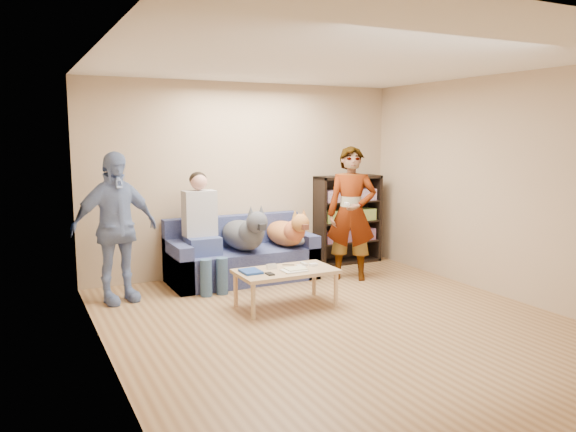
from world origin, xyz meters
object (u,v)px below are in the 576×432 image
dog_tan (288,232)px  sofa (241,259)px  dog_gray (245,233)px  camera_silver (271,266)px  coffee_table (286,274)px  notebook_blue (251,271)px  bookshelf (347,218)px  person_standing_left (115,228)px  person_seated (202,226)px  person_standing_right (351,214)px

dog_tan → sofa: bearing=163.1°
dog_gray → camera_silver: bearing=-95.5°
coffee_table → notebook_blue: bearing=172.9°
sofa → bookshelf: (1.80, 0.23, 0.40)m
notebook_blue → bookshelf: size_ratio=0.20×
person_standing_left → bookshelf: (3.44, 0.53, -0.18)m
notebook_blue → sofa: bearing=73.0°
dog_gray → person_seated: bearing=173.9°
person_seated → dog_tan: size_ratio=1.28×
dog_tan → bookshelf: size_ratio=0.88×
notebook_blue → camera_silver: (0.28, 0.07, 0.01)m
notebook_blue → bookshelf: (2.19, 1.51, 0.25)m
person_standing_left → dog_tan: bearing=-11.9°
camera_silver → coffee_table: bearing=-45.0°
person_standing_right → dog_tan: bearing=-176.0°
person_standing_right → camera_silver: person_standing_right is taller
notebook_blue → camera_silver: bearing=14.0°
person_standing_right → camera_silver: size_ratio=15.93×
notebook_blue → dog_tan: size_ratio=0.23×
sofa → coffee_table: 1.33m
camera_silver → person_standing_right: bearing=22.4°
sofa → bookshelf: bearing=7.4°
person_standing_right → person_seated: bearing=-159.7°
person_standing_left → coffee_table: (1.65, -1.03, -0.49)m
person_standing_left → dog_tan: size_ratio=1.50×
dog_tan → person_standing_right: bearing=-30.8°
camera_silver → sofa: size_ratio=0.06×
camera_silver → person_seated: person_seated is taller
person_standing_right → dog_tan: person_standing_right is taller
coffee_table → sofa: bearing=90.4°
dog_gray → bookshelf: bookshelf is taller
person_standing_right → notebook_blue: size_ratio=6.74×
dog_tan → bookshelf: bookshelf is taller
bookshelf → camera_silver: bearing=-143.0°
dog_gray → bookshelf: size_ratio=0.97×
bookshelf → coffee_table: bearing=-139.0°
camera_silver → sofa: 1.22m
person_standing_right → notebook_blue: bearing=-124.1°
dog_tan → coffee_table: 1.31m
camera_silver → coffee_table: size_ratio=0.10×
person_standing_left → dog_tan: person_standing_left is taller
person_standing_right → sofa: bearing=-170.1°
person_standing_right → camera_silver: (-1.43, -0.59, -0.43)m
person_standing_right → bookshelf: 0.99m
sofa → dog_tan: 0.71m
notebook_blue → sofa: sofa is taller
person_standing_left → camera_silver: 1.82m
person_seated → dog_tan: bearing=-2.7°
person_standing_left → dog_gray: person_standing_left is taller
sofa → dog_gray: dog_gray is taller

